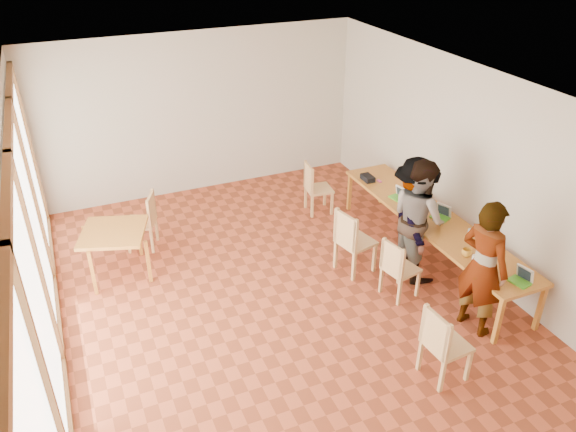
# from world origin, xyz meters

# --- Properties ---
(ground) EXTENTS (8.00, 8.00, 0.00)m
(ground) POSITION_xyz_m (0.00, 0.00, 0.00)
(ground) COLOR #AE4A2A
(ground) RESTS_ON ground
(wall_back) EXTENTS (6.00, 0.10, 3.00)m
(wall_back) POSITION_xyz_m (0.00, 4.00, 1.50)
(wall_back) COLOR beige
(wall_back) RESTS_ON ground
(wall_right) EXTENTS (0.10, 8.00, 3.00)m
(wall_right) POSITION_xyz_m (3.00, 0.00, 1.50)
(wall_right) COLOR beige
(wall_right) RESTS_ON ground
(window_wall) EXTENTS (0.10, 8.00, 3.00)m
(window_wall) POSITION_xyz_m (-2.96, 0.00, 1.50)
(window_wall) COLOR white
(window_wall) RESTS_ON ground
(ceiling) EXTENTS (6.00, 8.00, 0.04)m
(ceiling) POSITION_xyz_m (0.00, 0.00, 3.02)
(ceiling) COLOR white
(ceiling) RESTS_ON wall_back
(communal_table) EXTENTS (0.80, 4.00, 0.75)m
(communal_table) POSITION_xyz_m (2.50, 0.14, 0.70)
(communal_table) COLOR #C7842C
(communal_table) RESTS_ON ground
(side_table) EXTENTS (0.90, 0.90, 0.75)m
(side_table) POSITION_xyz_m (-2.00, 1.65, 0.67)
(side_table) COLOR #C7842C
(side_table) RESTS_ON ground
(chair_near) EXTENTS (0.49, 0.49, 0.52)m
(chair_near) POSITION_xyz_m (1.11, -2.00, 0.60)
(chair_near) COLOR #DEB26F
(chair_near) RESTS_ON ground
(chair_mid) EXTENTS (0.50, 0.50, 0.49)m
(chair_mid) POSITION_xyz_m (1.50, -0.46, 0.56)
(chair_mid) COLOR #DEB26F
(chair_mid) RESTS_ON ground
(chair_far) EXTENTS (0.58, 0.58, 0.55)m
(chair_far) POSITION_xyz_m (1.21, 0.33, 0.64)
(chair_far) COLOR #DEB26F
(chair_far) RESTS_ON ground
(chair_empty) EXTENTS (0.48, 0.48, 0.50)m
(chair_empty) POSITION_xyz_m (1.52, 2.24, 0.57)
(chair_empty) COLOR #DEB26F
(chair_empty) RESTS_ON ground
(chair_spare) EXTENTS (0.57, 0.57, 0.50)m
(chair_spare) POSITION_xyz_m (-1.43, 2.23, 0.58)
(chair_spare) COLOR #DEB26F
(chair_spare) RESTS_ON ground
(person_near) EXTENTS (0.59, 0.77, 1.87)m
(person_near) POSITION_xyz_m (2.11, -1.42, 0.94)
(person_near) COLOR gray
(person_near) RESTS_ON ground
(person_mid) EXTENTS (0.71, 0.91, 1.84)m
(person_mid) POSITION_xyz_m (2.12, -0.02, 0.92)
(person_mid) COLOR gray
(person_mid) RESTS_ON ground
(person_far) EXTENTS (1.06, 1.32, 1.78)m
(person_far) POSITION_xyz_m (2.12, 0.13, 0.89)
(person_far) COLOR gray
(person_far) RESTS_ON ground
(laptop_near) EXTENTS (0.26, 0.28, 0.21)m
(laptop_near) POSITION_xyz_m (2.56, -1.65, 0.81)
(laptop_near) COLOR #51B829
(laptop_near) RESTS_ON communal_table
(laptop_mid) EXTENTS (0.30, 0.31, 0.21)m
(laptop_mid) POSITION_xyz_m (2.64, 0.10, 0.81)
(laptop_mid) COLOR #51B829
(laptop_mid) RESTS_ON communal_table
(laptop_far) EXTENTS (0.24, 0.26, 0.20)m
(laptop_far) POSITION_xyz_m (2.39, 0.90, 0.80)
(laptop_far) COLOR #51B829
(laptop_far) RESTS_ON communal_table
(yellow_mug) EXTENTS (0.18, 0.18, 0.11)m
(yellow_mug) POSITION_xyz_m (2.30, -0.91, 0.80)
(yellow_mug) COLOR gold
(yellow_mug) RESTS_ON communal_table
(green_bottle) EXTENTS (0.07, 0.07, 0.28)m
(green_bottle) POSITION_xyz_m (2.17, 0.52, 0.89)
(green_bottle) COLOR #217A43
(green_bottle) RESTS_ON communal_table
(clear_glass) EXTENTS (0.07, 0.07, 0.09)m
(clear_glass) POSITION_xyz_m (2.70, -0.48, 0.80)
(clear_glass) COLOR silver
(clear_glass) RESTS_ON communal_table
(condiment_cup) EXTENTS (0.08, 0.08, 0.06)m
(condiment_cup) POSITION_xyz_m (2.35, -1.02, 0.78)
(condiment_cup) COLOR white
(condiment_cup) RESTS_ON communal_table
(pink_phone) EXTENTS (0.05, 0.10, 0.01)m
(pink_phone) POSITION_xyz_m (2.42, 1.55, 0.76)
(pink_phone) COLOR #D23883
(pink_phone) RESTS_ON communal_table
(black_pouch) EXTENTS (0.16, 0.26, 0.09)m
(black_pouch) POSITION_xyz_m (2.26, 1.66, 0.80)
(black_pouch) COLOR black
(black_pouch) RESTS_ON communal_table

